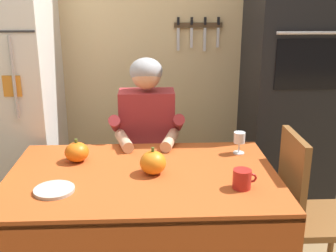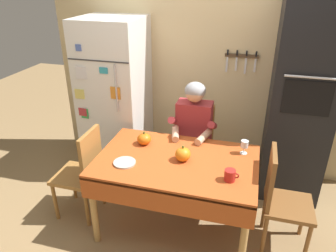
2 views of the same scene
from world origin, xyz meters
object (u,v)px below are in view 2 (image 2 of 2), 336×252
Objects in this scene: wall_oven at (301,102)px; dining_table at (176,169)px; chair_left_side at (83,170)px; refrigerator at (115,98)px; chair_right_side at (280,197)px; pumpkin_large at (183,154)px; seated_person at (193,131)px; wine_glass at (244,145)px; serving_tray at (125,163)px; pumpkin_medium at (144,139)px; chair_behind_person at (195,142)px; coffee_mug at (230,175)px.

dining_table is (-1.05, -0.92, -0.39)m from wall_oven.
dining_table is 1.51× the size of chair_left_side.
refrigerator is 1.94× the size of chair_right_side.
refrigerator is at bearing 139.42° from pumpkin_large.
wall_oven is 1.12m from seated_person.
seated_person is at bearing 149.13° from wine_glass.
seated_person reaches higher than dining_table.
serving_tray is (-0.41, -0.16, 0.09)m from dining_table.
dining_table is 0.16m from pumpkin_large.
serving_tray is at bearing -171.31° from chair_right_side.
refrigerator is 1.01m from chair_left_side.
seated_person is 0.56m from pumpkin_medium.
seated_person is at bearing -162.73° from wall_oven.
chair_right_side is at bearing -40.64° from chair_behind_person.
pumpkin_large is at bearing -178.73° from chair_right_side.
chair_right_side is at bearing 1.27° from pumpkin_large.
wine_glass is 0.57m from pumpkin_large.
chair_behind_person reaches higher than pumpkin_large.
refrigerator is 1.33m from pumpkin_large.
pumpkin_large is at bearing 155.96° from coffee_mug.
wine_glass is at bearing -127.57° from wall_oven.
wall_oven is 1.50× the size of dining_table.
serving_tray is (-1.46, -1.08, -0.30)m from wall_oven.
coffee_mug is at bearing -24.00° from pumpkin_medium.
pumpkin_medium is (-0.42, 0.19, -0.01)m from pumpkin_large.
chair_behind_person is 0.82m from pumpkin_large.
pumpkin_medium is at bearing -175.27° from wine_glass.
wall_oven is 15.83× the size of pumpkin_medium.
pumpkin_large is at bearing -23.97° from pumpkin_medium.
chair_behind_person is at bearing 65.34° from serving_tray.
dining_table is 0.91m from chair_left_side.
chair_left_side is at bearing -144.98° from seated_person.
coffee_mug is at bearing -19.24° from dining_table.
chair_right_side is at bearing 2.57° from dining_table.
serving_tray is at bearing 179.57° from coffee_mug.
chair_left_side is at bearing 174.92° from coffee_mug.
serving_tray is at bearing -143.49° from wall_oven.
seated_person is 1.07m from chair_right_side.
chair_left_side is 1.53m from wine_glass.
pumpkin_large is at bearing -137.82° from wall_oven.
wall_oven is 14.54× the size of pumpkin_large.
coffee_mug is at bearing -117.66° from wall_oven.
pumpkin_medium is at bearing 82.27° from serving_tray.
chair_behind_person is (0.02, 0.79, -0.14)m from dining_table.
seated_person is 1.34× the size of chair_left_side.
pumpkin_large reaches higher than pumpkin_medium.
wine_glass is 0.67× the size of serving_tray.
wine_glass is (-0.34, 0.24, 0.32)m from chair_right_side.
pumpkin_large is 1.09× the size of pumpkin_medium.
chair_left_side reaches higher than wine_glass.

